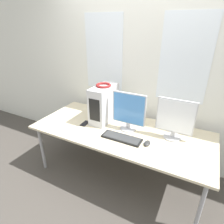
{
  "coord_description": "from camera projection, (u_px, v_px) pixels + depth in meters",
  "views": [
    {
      "loc": [
        0.83,
        -1.36,
        1.91
      ],
      "look_at": [
        -0.12,
        0.47,
        0.93
      ],
      "focal_mm": 30.0,
      "sensor_mm": 36.0,
      "label": 1
    }
  ],
  "objects": [
    {
      "name": "ground_plane",
      "position": [
        103.0,
        198.0,
        2.26
      ],
      "size": [
        14.0,
        14.0,
        0.0
      ],
      "primitive_type": "plane",
      "color": "#47423D"
    },
    {
      "name": "pc_tower",
      "position": [
        104.0,
        104.0,
        2.47
      ],
      "size": [
        0.21,
        0.47,
        0.48
      ],
      "color": "silver",
      "rests_on": "desk"
    },
    {
      "name": "desk",
      "position": [
        121.0,
        132.0,
        2.35
      ],
      "size": [
        2.19,
        0.95,
        0.71
      ],
      "color": "beige",
      "rests_on": "ground_plane"
    },
    {
      "name": "monitor_right_near",
      "position": [
        175.0,
        119.0,
        2.07
      ],
      "size": [
        0.41,
        0.2,
        0.47
      ],
      "color": "#B7B7BC",
      "rests_on": "desk"
    },
    {
      "name": "keyboard",
      "position": [
        122.0,
        138.0,
        2.14
      ],
      "size": [
        0.46,
        0.16,
        0.02
      ],
      "color": "black",
      "rests_on": "desk"
    },
    {
      "name": "mouse",
      "position": [
        147.0,
        143.0,
        2.04
      ],
      "size": [
        0.07,
        0.11,
        0.03
      ],
      "color": "#2D2D2D",
      "rests_on": "desk"
    },
    {
      "name": "cell_phone",
      "position": [
        85.0,
        123.0,
        2.47
      ],
      "size": [
        0.08,
        0.14,
        0.01
      ],
      "rotation": [
        0.0,
        0.0,
        0.04
      ],
      "color": "black",
      "rests_on": "desk"
    },
    {
      "name": "monitor_main",
      "position": [
        129.0,
        111.0,
        2.25
      ],
      "size": [
        0.41,
        0.2,
        0.47
      ],
      "color": "#B7B7BC",
      "rests_on": "desk"
    },
    {
      "name": "wall_back",
      "position": [
        140.0,
        69.0,
        2.53
      ],
      "size": [
        8.0,
        0.07,
        2.7
      ],
      "color": "silver",
      "rests_on": "ground_plane"
    },
    {
      "name": "headphones",
      "position": [
        104.0,
        85.0,
        2.36
      ],
      "size": [
        0.2,
        0.2,
        0.03
      ],
      "color": "maroon",
      "rests_on": "pc_tower"
    }
  ]
}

